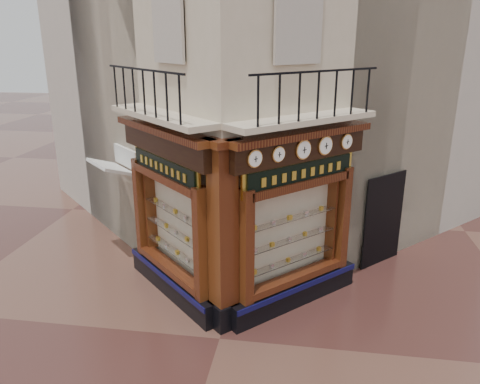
% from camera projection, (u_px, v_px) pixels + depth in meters
% --- Properties ---
extents(ground, '(80.00, 80.00, 0.00)m').
position_uv_depth(ground, '(220.00, 339.00, 9.38)').
color(ground, '#452520').
rests_on(ground, ground).
extents(main_building, '(11.31, 11.31, 12.00)m').
position_uv_depth(main_building, '(258.00, 28.00, 13.27)').
color(main_building, beige).
rests_on(main_building, ground).
extents(neighbour_left, '(11.31, 11.31, 11.00)m').
position_uv_depth(neighbour_left, '(195.00, 45.00, 16.10)').
color(neighbour_left, '#B6AD9F').
rests_on(neighbour_left, ground).
extents(neighbour_right, '(11.31, 11.31, 11.00)m').
position_uv_depth(neighbour_right, '(341.00, 45.00, 15.40)').
color(neighbour_right, '#B6AD9F').
rests_on(neighbour_right, ground).
extents(shopfront_left, '(2.86, 2.86, 3.98)m').
position_uv_depth(shopfront_left, '(170.00, 215.00, 10.43)').
color(shopfront_left, black).
rests_on(shopfront_left, ground).
extents(shopfront_right, '(2.86, 2.86, 3.98)m').
position_uv_depth(shopfront_right, '(297.00, 222.00, 10.03)').
color(shopfront_right, black).
rests_on(shopfront_right, ground).
extents(corner_pilaster, '(0.85, 0.85, 3.98)m').
position_uv_depth(corner_pilaster, '(223.00, 240.00, 9.23)').
color(corner_pilaster, black).
rests_on(corner_pilaster, ground).
extents(balcony, '(5.94, 2.97, 1.03)m').
position_uv_depth(balcony, '(231.00, 117.00, 9.44)').
color(balcony, beige).
rests_on(balcony, ground).
extents(clock_a, '(0.28, 0.28, 0.34)m').
position_uv_depth(clock_a, '(255.00, 159.00, 8.63)').
color(clock_a, gold).
rests_on(clock_a, ground).
extents(clock_b, '(0.26, 0.26, 0.32)m').
position_uv_depth(clock_b, '(278.00, 154.00, 8.95)').
color(clock_b, gold).
rests_on(clock_b, ground).
extents(clock_c, '(0.32, 0.32, 0.40)m').
position_uv_depth(clock_c, '(303.00, 150.00, 9.32)').
color(clock_c, gold).
rests_on(clock_c, ground).
extents(clock_d, '(0.32, 0.32, 0.40)m').
position_uv_depth(clock_d, '(325.00, 146.00, 9.67)').
color(clock_d, gold).
rests_on(clock_d, ground).
extents(clock_e, '(0.27, 0.27, 0.34)m').
position_uv_depth(clock_e, '(347.00, 142.00, 10.04)').
color(clock_e, gold).
rests_on(clock_e, ground).
extents(awning, '(1.53, 1.53, 0.34)m').
position_uv_depth(awning, '(118.00, 255.00, 12.98)').
color(awning, silver).
rests_on(awning, ground).
extents(signboard_left, '(2.05, 2.05, 0.55)m').
position_uv_depth(signboard_left, '(164.00, 167.00, 10.03)').
color(signboard_left, gold).
rests_on(signboard_left, ground).
extents(signboard_right, '(2.19, 2.19, 0.59)m').
position_uv_depth(signboard_right, '(301.00, 173.00, 9.61)').
color(signboard_right, gold).
rests_on(signboard_right, ground).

